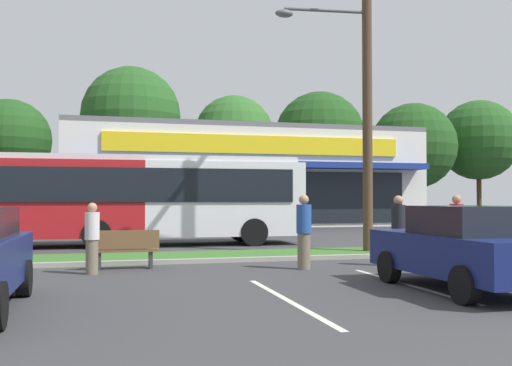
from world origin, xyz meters
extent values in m
cube|color=#386B28|center=(0.00, 14.00, 0.06)|extent=(56.00, 2.20, 0.12)
cube|color=#99968C|center=(0.00, 12.78, 0.06)|extent=(56.00, 0.24, 0.12)
cube|color=silver|center=(-2.50, 6.80, 0.00)|extent=(0.12, 4.80, 0.01)
cube|color=silver|center=(0.37, 7.92, 0.00)|extent=(0.12, 4.80, 0.01)
cube|color=silver|center=(3.16, 35.39, 2.96)|extent=(22.06, 10.59, 5.92)
cube|color=black|center=(3.16, 30.06, 1.78)|extent=(18.53, 0.08, 3.08)
cube|color=navy|center=(3.16, 29.40, 3.67)|extent=(20.73, 1.40, 0.35)
cube|color=yellow|center=(3.16, 30.02, 4.86)|extent=(17.65, 0.16, 1.07)
cube|color=slate|center=(3.16, 35.39, 6.07)|extent=(22.06, 10.59, 0.30)
cylinder|color=#473323|center=(-12.31, 43.57, 1.90)|extent=(0.44, 0.44, 3.79)
sphere|color=#1E4719|center=(-12.31, 43.57, 6.06)|extent=(6.06, 6.06, 6.06)
cylinder|color=#473323|center=(-3.39, 45.89, 2.72)|extent=(0.44, 0.44, 5.44)
sphere|color=#23511E|center=(-3.39, 45.89, 8.47)|extent=(8.09, 8.09, 8.09)
cylinder|color=#473323|center=(5.22, 45.78, 2.28)|extent=(0.44, 0.44, 4.56)
sphere|color=#2D6026|center=(5.22, 45.78, 7.12)|extent=(6.82, 6.82, 6.82)
cylinder|color=#473323|center=(13.04, 45.86, 2.11)|extent=(0.44, 0.44, 4.23)
sphere|color=#1E4719|center=(13.04, 45.86, 7.23)|extent=(8.00, 8.00, 8.00)
cylinder|color=#473323|center=(20.54, 42.75, 1.75)|extent=(0.44, 0.44, 3.51)
sphere|color=#1E4719|center=(20.54, 42.75, 6.30)|extent=(7.45, 7.45, 7.45)
cylinder|color=#473323|center=(28.30, 44.43, 2.20)|extent=(0.44, 0.44, 4.40)
sphere|color=#23511E|center=(28.30, 44.43, 7.18)|extent=(7.43, 7.43, 7.43)
cylinder|color=#4C3826|center=(2.32, 13.77, 5.18)|extent=(0.30, 0.30, 10.36)
cylinder|color=#59595B|center=(1.02, 13.91, 7.46)|extent=(2.60, 0.38, 0.10)
ellipsoid|color=#59595B|center=(-0.27, 14.06, 7.31)|extent=(0.56, 0.32, 0.24)
cube|color=#AD191E|center=(-7.64, 19.18, 1.70)|extent=(7.18, 2.75, 2.70)
cube|color=silver|center=(-1.18, 19.00, 1.70)|extent=(5.89, 2.72, 2.70)
cube|color=silver|center=(-4.73, 19.10, 3.15)|extent=(12.47, 2.65, 0.20)
cube|color=black|center=(-4.77, 17.80, 2.19)|extent=(11.88, 0.40, 1.19)
cube|color=black|center=(1.75, 18.91, 2.02)|extent=(0.12, 2.17, 1.51)
cylinder|color=black|center=(-0.18, 20.14, 0.50)|extent=(1.01, 0.33, 1.00)
cylinder|color=black|center=(-0.25, 17.80, 0.50)|extent=(1.01, 0.33, 1.00)
cylinder|color=black|center=(-5.67, 20.30, 0.50)|extent=(1.01, 0.33, 1.00)
cylinder|color=black|center=(-5.74, 17.96, 0.50)|extent=(1.01, 0.33, 1.00)
cube|color=brown|center=(-4.99, 11.96, 0.45)|extent=(1.60, 0.45, 0.06)
cube|color=brown|center=(-4.99, 11.77, 0.73)|extent=(1.60, 0.06, 0.44)
cube|color=#333338|center=(-4.38, 11.96, 0.23)|extent=(0.08, 0.36, 0.45)
cube|color=#333338|center=(-5.60, 11.96, 0.23)|extent=(0.08, 0.36, 0.45)
cylinder|color=black|center=(-6.84, 8.33, 0.32)|extent=(0.22, 0.64, 0.64)
cube|color=navy|center=(0.97, 6.95, 0.68)|extent=(1.77, 4.15, 0.73)
cube|color=black|center=(0.97, 6.74, 1.31)|extent=(1.56, 1.87, 0.53)
cylinder|color=black|center=(0.13, 8.24, 0.32)|extent=(0.22, 0.64, 0.64)
cylinder|color=black|center=(1.81, 8.24, 0.32)|extent=(0.22, 0.64, 0.64)
cylinder|color=black|center=(0.13, 5.66, 0.32)|extent=(0.22, 0.64, 0.64)
cube|color=#B7B7BC|center=(-1.89, 24.92, 0.71)|extent=(4.60, 1.90, 0.78)
cube|color=black|center=(-2.12, 24.92, 1.35)|extent=(2.07, 1.67, 0.51)
cylinder|color=black|center=(-0.46, 25.82, 0.32)|extent=(0.64, 0.22, 0.64)
cylinder|color=black|center=(-0.46, 24.02, 0.32)|extent=(0.64, 0.22, 0.64)
cylinder|color=black|center=(-3.31, 25.82, 0.32)|extent=(0.64, 0.22, 0.64)
cylinder|color=black|center=(-3.31, 24.02, 0.32)|extent=(0.64, 0.22, 0.64)
cylinder|color=#726651|center=(-5.76, 11.13, 0.39)|extent=(0.28, 0.28, 0.78)
cylinder|color=silver|center=(-5.76, 11.13, 1.09)|extent=(0.33, 0.33, 0.62)
sphere|color=tan|center=(-5.76, 11.13, 1.51)|extent=(0.22, 0.22, 0.22)
cylinder|color=#47423D|center=(1.74, 10.80, 0.43)|extent=(0.31, 0.31, 0.87)
cylinder|color=black|center=(1.74, 10.80, 1.21)|extent=(0.36, 0.36, 0.69)
sphere|color=tan|center=(1.74, 10.80, 1.67)|extent=(0.24, 0.24, 0.24)
cylinder|color=#1E2338|center=(3.76, 11.31, 0.44)|extent=(0.31, 0.31, 0.88)
cylinder|color=red|center=(3.76, 11.31, 1.23)|extent=(0.37, 0.37, 0.69)
sphere|color=tan|center=(3.76, 11.31, 1.69)|extent=(0.24, 0.24, 0.24)
cylinder|color=#726651|center=(-0.80, 10.80, 0.44)|extent=(0.31, 0.31, 0.87)
cylinder|color=#264C99|center=(-0.80, 10.80, 1.22)|extent=(0.36, 0.36, 0.69)
sphere|color=tan|center=(-0.80, 10.80, 1.69)|extent=(0.24, 0.24, 0.24)
camera|label=1|loc=(-5.50, -2.55, 1.71)|focal=40.77mm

